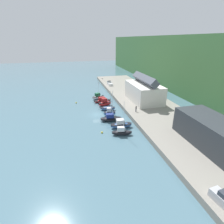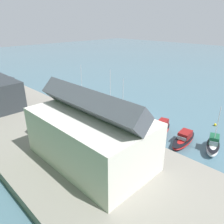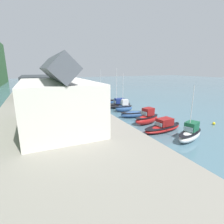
# 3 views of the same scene
# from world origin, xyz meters

# --- Properties ---
(ground_plane) EXTENTS (320.00, 320.00, 0.00)m
(ground_plane) POSITION_xyz_m (0.00, 0.00, 0.00)
(ground_plane) COLOR slate
(quay_promenade) EXTENTS (116.33, 20.43, 1.43)m
(quay_promenade) POSITION_xyz_m (0.00, 20.32, 0.71)
(quay_promenade) COLOR gray
(quay_promenade) RESTS_ON ground_plane
(harbor_clubhouse) EXTENTS (17.62, 10.02, 10.41)m
(harbor_clubhouse) POSITION_xyz_m (-6.14, 20.11, 5.29)
(harbor_clubhouse) COLOR silver
(harbor_clubhouse) RESTS_ON quay_promenade
(moored_boat_0) EXTENTS (3.77, 6.13, 7.91)m
(moored_boat_0) POSITION_xyz_m (-16.74, 3.54, 1.00)
(moored_boat_0) COLOR silver
(moored_boat_0) RESTS_ON ground_plane
(moored_boat_1) EXTENTS (3.13, 7.63, 2.14)m
(moored_boat_1) POSITION_xyz_m (-12.25, 4.60, 0.76)
(moored_boat_1) COLOR red
(moored_boat_1) RESTS_ON ground_plane
(moored_boat_2) EXTENTS (3.23, 5.87, 2.98)m
(moored_boat_2) POSITION_xyz_m (-7.90, 4.70, 1.11)
(moored_boat_2) COLOR red
(moored_boat_2) RESTS_ON ground_plane
(moored_boat_3) EXTENTS (3.18, 5.74, 1.30)m
(moored_boat_3) POSITION_xyz_m (-3.08, 4.74, 0.69)
(moored_boat_3) COLOR #33568E
(moored_boat_3) RESTS_ON ground_plane
(moored_boat_4) EXTENTS (2.57, 4.41, 8.80)m
(moored_boat_4) POSITION_xyz_m (2.05, 4.20, 1.10)
(moored_boat_4) COLOR #33568E
(moored_boat_4) RESTS_ON ground_plane
(moored_boat_5) EXTENTS (3.01, 6.99, 10.01)m
(moored_boat_5) POSITION_xyz_m (6.14, 3.63, 0.90)
(moored_boat_5) COLOR black
(moored_boat_5) RESTS_ON ground_plane
(moored_boat_6) EXTENTS (2.78, 6.52, 2.70)m
(moored_boat_6) POSITION_xyz_m (11.38, 5.46, 0.99)
(moored_boat_6) COLOR #33568E
(moored_boat_6) RESTS_ON ground_plane
(moored_boat_7) EXTENTS (2.65, 5.81, 9.78)m
(moored_boat_7) POSITION_xyz_m (15.53, 4.40, 0.92)
(moored_boat_7) COLOR black
(moored_boat_7) RESTS_ON ground_plane
(parked_car_0) EXTENTS (4.38, 2.27, 2.16)m
(parked_car_0) POSITION_xyz_m (41.15, 12.41, 2.35)
(parked_car_0) COLOR #B7B7BC
(parked_car_0) RESTS_ON quay_promenade
(parked_car_1) EXTENTS (4.39, 2.29, 2.16)m
(parked_car_1) POSITION_xyz_m (46.28, 13.00, 2.35)
(parked_car_1) COLOR maroon
(parked_car_1) RESTS_ON quay_promenade
(person_on_quay) EXTENTS (0.40, 0.40, 2.14)m
(person_on_quay) POSITION_xyz_m (4.04, 12.96, 2.53)
(person_on_quay) COLOR #232838
(person_on_quay) RESTS_ON quay_promenade
(mooring_buoy_0) EXTENTS (0.51, 0.51, 0.51)m
(mooring_buoy_0) POSITION_xyz_m (-13.45, -6.11, 0.26)
(mooring_buoy_0) COLOR yellow
(mooring_buoy_0) RESTS_ON ground_plane
(mooring_buoy_1) EXTENTS (0.51, 0.51, 0.51)m
(mooring_buoy_1) POSITION_xyz_m (13.28, -0.63, 0.26)
(mooring_buoy_1) COLOR yellow
(mooring_buoy_1) RESTS_ON ground_plane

